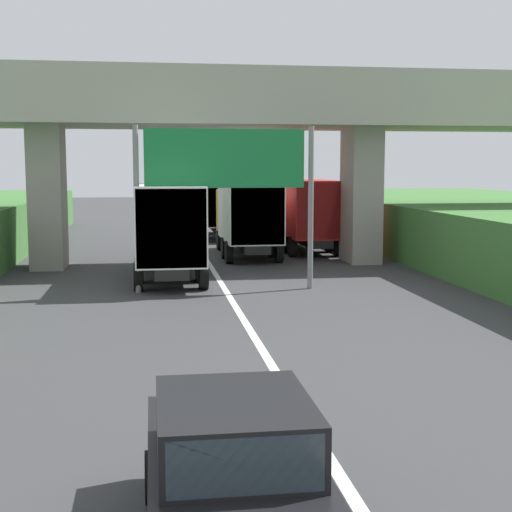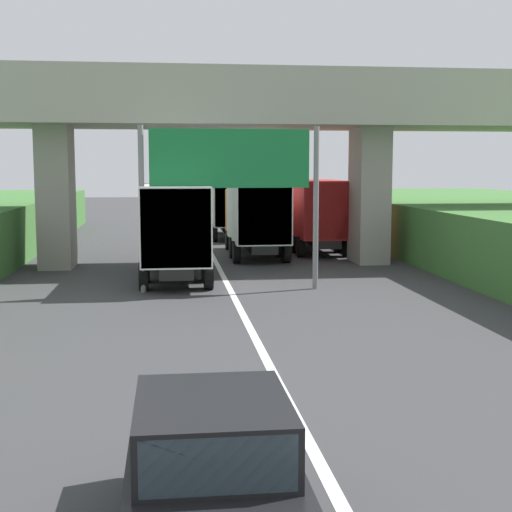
% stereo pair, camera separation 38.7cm
% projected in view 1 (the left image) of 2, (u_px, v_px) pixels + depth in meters
% --- Properties ---
extents(lane_centre_stripe, '(0.20, 88.02, 0.01)m').
position_uv_depth(lane_centre_stripe, '(224.00, 288.00, 24.56)').
color(lane_centre_stripe, white).
rests_on(lane_centre_stripe, ground).
extents(overpass_bridge, '(40.00, 4.80, 7.89)m').
position_uv_depth(overpass_bridge, '(209.00, 120.00, 29.73)').
color(overpass_bridge, '#9E998E').
rests_on(overpass_bridge, ground).
extents(overhead_highway_sign, '(5.88, 0.18, 5.39)m').
position_uv_depth(overhead_highway_sign, '(225.00, 169.00, 23.58)').
color(overhead_highway_sign, slate).
rests_on(overhead_highway_sign, ground).
extents(truck_orange, '(2.44, 7.30, 3.44)m').
position_uv_depth(truck_orange, '(247.00, 214.00, 32.99)').
color(truck_orange, black).
rests_on(truck_orange, ground).
extents(truck_white, '(2.44, 7.30, 3.44)m').
position_uv_depth(truck_white, '(169.00, 227.00, 26.13)').
color(truck_white, black).
rests_on(truck_white, ground).
extents(truck_silver, '(2.44, 7.30, 3.44)m').
position_uv_depth(truck_silver, '(220.00, 204.00, 41.92)').
color(truck_silver, black).
rests_on(truck_silver, ground).
extents(truck_red, '(2.44, 7.30, 3.44)m').
position_uv_depth(truck_red, '(305.00, 211.00, 35.19)').
color(truck_red, black).
rests_on(truck_red, ground).
extents(car_black, '(1.86, 4.10, 1.72)m').
position_uv_depth(car_black, '(233.00, 476.00, 7.59)').
color(car_black, black).
rests_on(car_black, ground).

